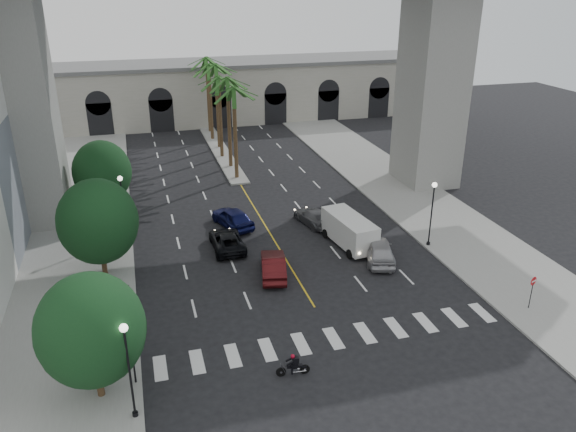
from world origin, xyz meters
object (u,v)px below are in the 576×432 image
(lamp_post_left_far, at_px, (123,202))
(pedestrian_a, at_px, (128,308))
(car_e, at_px, (233,217))
(do_not_enter_sign, at_px, (533,286))
(car_d, at_px, (314,217))
(pedestrian_b, at_px, (94,314))
(lamp_post_right, at_px, (432,209))
(car_a, at_px, (379,250))
(motorcycle_rider, at_px, (294,365))
(cargo_van, at_px, (350,230))
(car_c, at_px, (227,240))
(traffic_signal_near, at_px, (131,344))
(traffic_signal_far, at_px, (129,303))
(lamp_post_left_near, at_px, (128,363))
(car_b, at_px, (273,265))

(lamp_post_left_far, distance_m, pedestrian_a, 12.55)
(car_e, relative_size, do_not_enter_sign, 2.05)
(car_d, relative_size, pedestrian_b, 2.65)
(lamp_post_right, bearing_deg, car_e, 150.37)
(car_a, height_order, car_e, car_a)
(car_a, xyz_separation_m, do_not_enter_sign, (6.35, -8.87, 0.90))
(car_a, distance_m, car_e, 13.08)
(car_d, relative_size, do_not_enter_sign, 1.93)
(motorcycle_rider, height_order, cargo_van, cargo_van)
(car_a, xyz_separation_m, car_e, (-9.34, 9.15, -0.01))
(pedestrian_a, bearing_deg, motorcycle_rider, -49.68)
(lamp_post_right, bearing_deg, pedestrian_b, -169.42)
(lamp_post_right, xyz_separation_m, car_c, (-15.30, 3.93, -2.52))
(traffic_signal_near, relative_size, traffic_signal_far, 1.00)
(do_not_enter_sign, bearing_deg, cargo_van, 102.18)
(lamp_post_left_far, distance_m, traffic_signal_near, 18.51)
(lamp_post_left_near, xyz_separation_m, do_not_enter_sign, (24.40, 2.99, -1.48))
(lamp_post_left_far, distance_m, do_not_enter_sign, 30.36)
(lamp_post_right, xyz_separation_m, traffic_signal_far, (-22.70, -6.50, -0.71))
(lamp_post_left_far, distance_m, lamp_post_right, 24.16)
(car_b, height_order, pedestrian_a, pedestrian_a)
(car_a, xyz_separation_m, pedestrian_a, (-18.15, -3.20, 0.10))
(motorcycle_rider, bearing_deg, car_e, 94.36)
(traffic_signal_near, distance_m, car_e, 20.49)
(pedestrian_b, bearing_deg, traffic_signal_near, -59.21)
(car_c, height_order, cargo_van, cargo_van)
(lamp_post_left_far, xyz_separation_m, car_e, (8.71, 0.01, -2.39))
(lamp_post_left_far, xyz_separation_m, car_b, (9.90, -9.17, -2.44))
(traffic_signal_far, relative_size, car_e, 0.74)
(car_d, xyz_separation_m, do_not_enter_sign, (8.93, -16.64, 1.07))
(car_b, height_order, cargo_van, cargo_van)
(lamp_post_left_far, distance_m, car_c, 8.90)
(pedestrian_a, relative_size, do_not_enter_sign, 0.66)
(lamp_post_right, relative_size, do_not_enter_sign, 2.24)
(motorcycle_rider, distance_m, car_a, 14.65)
(traffic_signal_near, xyz_separation_m, car_a, (17.95, 9.36, -1.67))
(lamp_post_left_far, height_order, traffic_signal_far, lamp_post_left_far)
(motorcycle_rider, distance_m, cargo_van, 16.29)
(pedestrian_b, xyz_separation_m, do_not_enter_sign, (26.44, -5.37, 0.72))
(lamp_post_left_far, height_order, car_b, lamp_post_left_far)
(car_c, bearing_deg, traffic_signal_far, 54.23)
(car_c, height_order, car_d, car_c)
(lamp_post_left_near, bearing_deg, car_c, 66.10)
(car_b, distance_m, car_c, 5.64)
(lamp_post_right, distance_m, do_not_enter_sign, 10.25)
(car_d, xyz_separation_m, pedestrian_a, (-15.57, -10.97, 0.27))
(car_a, bearing_deg, motorcycle_rider, 64.38)
(lamp_post_left_near, bearing_deg, pedestrian_a, 90.66)
(motorcycle_rider, relative_size, car_b, 0.38)
(car_c, xyz_separation_m, pedestrian_a, (-7.60, -8.27, 0.24))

